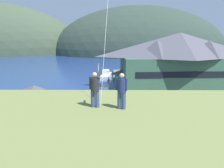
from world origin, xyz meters
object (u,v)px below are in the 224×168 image
(harbor_lodge, at_px, (179,59))
(parked_car_mid_row_center, at_px, (210,106))
(parked_car_front_row_red, at_px, (154,123))
(wharf_dock, at_px, (120,74))
(person_companion, at_px, (122,90))
(parked_car_back_row_left, at_px, (70,128))
(storage_shed_near_lot, at_px, (35,104))
(storage_shed_waterside, at_px, (128,77))
(parking_light_pole, at_px, (98,81))
(person_kite_flyer, at_px, (95,88))
(moored_boat_wharfside, at_px, (106,75))
(parked_car_back_row_right, at_px, (131,108))
(parked_car_mid_row_far, at_px, (169,106))
(parked_car_mid_row_near, at_px, (206,129))

(harbor_lodge, height_order, parked_car_mid_row_center, harbor_lodge)
(parked_car_front_row_red, bearing_deg, wharf_dock, 94.74)
(parked_car_mid_row_center, relative_size, person_companion, 2.49)
(parked_car_back_row_left, relative_size, parked_car_front_row_red, 1.00)
(storage_shed_near_lot, bearing_deg, storage_shed_waterside, 57.17)
(parking_light_pole, bearing_deg, person_kite_flyer, -86.22)
(moored_boat_wharfside, height_order, parked_car_mid_row_center, moored_boat_wharfside)
(parking_light_pole, distance_m, person_companion, 21.05)
(parked_car_mid_row_center, relative_size, parked_car_back_row_right, 1.02)
(person_companion, bearing_deg, parked_car_mid_row_far, 68.04)
(parked_car_front_row_red, bearing_deg, storage_shed_near_lot, 171.03)
(wharf_dock, xyz_separation_m, parked_car_mid_row_near, (7.74, -35.34, 0.71))
(person_companion, bearing_deg, harbor_lodge, 69.05)
(parked_car_mid_row_center, xyz_separation_m, parked_car_front_row_red, (-8.50, -5.74, 0.00))
(storage_shed_near_lot, height_order, parking_light_pole, parking_light_pole)
(wharf_dock, xyz_separation_m, person_kite_flyer, (-2.37, -45.13, 7.16))
(storage_shed_near_lot, relative_size, storage_shed_waterside, 1.05)
(person_kite_flyer, bearing_deg, person_companion, -10.88)
(harbor_lodge, xyz_separation_m, moored_boat_wharfside, (-14.89, 9.22, -5.04))
(parked_car_front_row_red, bearing_deg, person_companion, -108.65)
(parked_car_mid_row_far, bearing_deg, storage_shed_waterside, 106.66)
(wharf_dock, distance_m, moored_boat_wharfside, 4.80)
(parked_car_back_row_left, bearing_deg, moored_boat_wharfside, 85.60)
(wharf_dock, distance_m, person_kite_flyer, 45.76)
(storage_shed_near_lot, bearing_deg, parked_car_front_row_red, -8.97)
(storage_shed_near_lot, distance_m, parked_car_mid_row_far, 16.79)
(parked_car_mid_row_center, xyz_separation_m, person_companion, (-12.39, -17.26, 6.43))
(parked_car_front_row_red, height_order, person_companion, person_companion)
(moored_boat_wharfside, bearing_deg, person_kite_flyer, -88.58)
(parked_car_front_row_red, bearing_deg, parked_car_back_row_right, 113.91)
(parked_car_mid_row_far, bearing_deg, parking_light_pole, 160.87)
(harbor_lodge, bearing_deg, parked_car_back_row_right, -123.22)
(storage_shed_near_lot, height_order, parked_car_mid_row_far, storage_shed_near_lot)
(parked_car_back_row_left, xyz_separation_m, person_kite_flyer, (3.50, -9.75, 6.45))
(parked_car_mid_row_far, relative_size, parked_car_back_row_right, 1.00)
(moored_boat_wharfside, bearing_deg, parked_car_mid_row_far, -69.51)
(parked_car_back_row_left, height_order, parked_car_front_row_red, same)
(storage_shed_waterside, relative_size, parked_car_mid_row_near, 1.38)
(moored_boat_wharfside, bearing_deg, parked_car_back_row_left, -94.40)
(parked_car_mid_row_center, bearing_deg, person_kite_flyer, -128.81)
(storage_shed_waterside, bearing_deg, parked_car_mid_row_far, -73.34)
(parked_car_mid_row_near, bearing_deg, person_companion, -131.28)
(parked_car_front_row_red, relative_size, person_companion, 2.42)
(parked_car_back_row_right, distance_m, person_kite_flyer, 17.58)
(parked_car_back_row_left, xyz_separation_m, person_companion, (4.79, -10.00, 6.43))
(harbor_lodge, bearing_deg, parking_light_pole, -141.07)
(harbor_lodge, relative_size, parked_car_back_row_left, 5.80)
(parked_car_mid_row_far, distance_m, parked_car_back_row_right, 5.25)
(moored_boat_wharfside, xyz_separation_m, parked_car_front_row_red, (6.22, -30.50, 0.34))
(harbor_lodge, bearing_deg, person_companion, -110.95)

